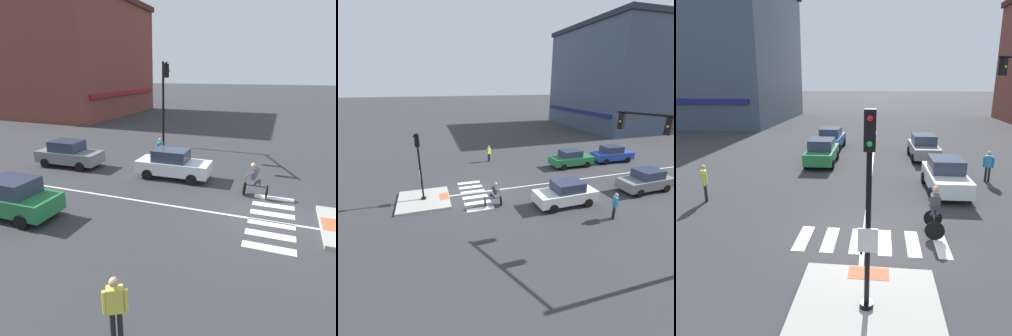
% 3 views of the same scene
% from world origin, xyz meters
% --- Properties ---
extents(ground_plane, '(300.00, 300.00, 0.00)m').
position_xyz_m(ground_plane, '(0.00, 0.00, 0.00)').
color(ground_plane, '#333335').
extents(traffic_island, '(3.47, 3.41, 0.15)m').
position_xyz_m(traffic_island, '(0.00, -3.75, 0.07)').
color(traffic_island, '#A3A099').
rests_on(traffic_island, ground).
extents(tactile_pad_front, '(1.10, 0.60, 0.01)m').
position_xyz_m(tactile_pad_front, '(0.00, -2.40, 0.15)').
color(tactile_pad_front, '#DB5B38').
rests_on(tactile_pad_front, traffic_island).
extents(signal_pole, '(0.44, 0.38, 4.54)m').
position_xyz_m(signal_pole, '(0.00, -3.76, 2.88)').
color(signal_pole, black).
rests_on(signal_pole, traffic_island).
extents(crosswalk_stripe_a, '(0.44, 1.80, 0.01)m').
position_xyz_m(crosswalk_stripe_a, '(-2.30, -0.27, 0.00)').
color(crosswalk_stripe_a, silver).
rests_on(crosswalk_stripe_a, ground).
extents(crosswalk_stripe_b, '(0.44, 1.80, 0.01)m').
position_xyz_m(crosswalk_stripe_b, '(-1.38, -0.27, 0.00)').
color(crosswalk_stripe_b, silver).
rests_on(crosswalk_stripe_b, ground).
extents(crosswalk_stripe_c, '(0.44, 1.80, 0.01)m').
position_xyz_m(crosswalk_stripe_c, '(-0.46, -0.27, 0.00)').
color(crosswalk_stripe_c, silver).
rests_on(crosswalk_stripe_c, ground).
extents(crosswalk_stripe_d, '(0.44, 1.80, 0.01)m').
position_xyz_m(crosswalk_stripe_d, '(0.46, -0.27, 0.00)').
color(crosswalk_stripe_d, silver).
rests_on(crosswalk_stripe_d, ground).
extents(crosswalk_stripe_e, '(0.44, 1.80, 0.01)m').
position_xyz_m(crosswalk_stripe_e, '(1.38, -0.27, 0.00)').
color(crosswalk_stripe_e, silver).
rests_on(crosswalk_stripe_e, ground).
extents(crosswalk_stripe_f, '(0.44, 1.80, 0.01)m').
position_xyz_m(crosswalk_stripe_f, '(2.30, -0.27, 0.00)').
color(crosswalk_stripe_f, silver).
rests_on(crosswalk_stripe_f, ground).
extents(lane_centre_line, '(0.14, 28.00, 0.01)m').
position_xyz_m(lane_centre_line, '(-0.24, 10.00, 0.00)').
color(lane_centre_line, silver).
rests_on(lane_centre_line, ground).
extents(building_corner_right, '(20.94, 19.56, 17.00)m').
position_xyz_m(building_corner_right, '(-22.28, 31.85, 8.52)').
color(building_corner_right, '#3D4C60').
rests_on(building_corner_right, ground).
extents(car_green_westbound_far, '(1.89, 4.12, 1.64)m').
position_xyz_m(car_green_westbound_far, '(-3.44, 9.88, 0.81)').
color(car_green_westbound_far, '#237A3D').
rests_on(car_green_westbound_far, ground).
extents(car_white_eastbound_mid, '(1.90, 4.13, 1.64)m').
position_xyz_m(car_white_eastbound_mid, '(3.38, 5.24, 0.81)').
color(car_white_eastbound_mid, white).
rests_on(car_white_eastbound_mid, ground).
extents(car_grey_eastbound_far, '(1.95, 4.16, 1.64)m').
position_xyz_m(car_grey_eastbound_far, '(3.19, 12.17, 0.81)').
color(car_grey_eastbound_far, slate).
rests_on(car_grey_eastbound_far, ground).
extents(car_blue_westbound_distant, '(1.97, 4.16, 1.64)m').
position_xyz_m(car_blue_westbound_distant, '(-3.59, 14.79, 0.81)').
color(car_blue_westbound_distant, '#2347B7').
rests_on(car_blue_westbound_distant, ground).
extents(cyclist, '(0.75, 1.14, 1.68)m').
position_xyz_m(cyclist, '(2.17, 0.66, 0.87)').
color(cyclist, black).
rests_on(cyclist, ground).
extents(pedestrian_at_curb_left, '(0.36, 0.50, 1.67)m').
position_xyz_m(pedestrian_at_curb_left, '(-7.40, 2.69, 0.98)').
color(pedestrian_at_curb_left, black).
rests_on(pedestrian_at_curb_left, ground).
extents(pedestrian_waiting_far_side, '(0.50, 0.36, 1.67)m').
position_xyz_m(pedestrian_waiting_far_side, '(5.89, 7.03, 0.98)').
color(pedestrian_waiting_far_side, black).
rests_on(pedestrian_waiting_far_side, ground).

